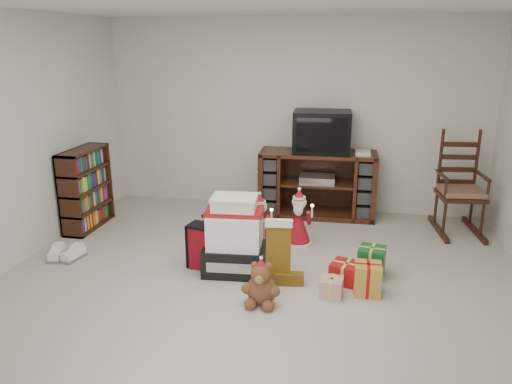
# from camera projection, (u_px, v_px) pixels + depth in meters

# --- Properties ---
(room) EXTENTS (5.01, 5.01, 2.51)m
(room) POSITION_uv_depth(u_px,v_px,m) (254.00, 158.00, 4.22)
(room) COLOR #A6A298
(room) RESTS_ON ground
(tv_stand) EXTENTS (1.50, 0.60, 0.84)m
(tv_stand) POSITION_uv_depth(u_px,v_px,m) (317.00, 184.00, 6.45)
(tv_stand) COLOR #492114
(tv_stand) RESTS_ON floor
(bookshelf) EXTENTS (0.27, 0.80, 0.98)m
(bookshelf) POSITION_uv_depth(u_px,v_px,m) (86.00, 190.00, 6.03)
(bookshelf) COLOR #33170D
(bookshelf) RESTS_ON floor
(rocking_chair) EXTENTS (0.60, 0.88, 1.25)m
(rocking_chair) POSITION_uv_depth(u_px,v_px,m) (459.00, 196.00, 5.93)
(rocking_chair) COLOR #33170D
(rocking_chair) RESTS_ON floor
(gift_pile) EXTENTS (0.65, 0.50, 0.76)m
(gift_pile) POSITION_uv_depth(u_px,v_px,m) (235.00, 240.00, 4.87)
(gift_pile) COLOR black
(gift_pile) RESTS_ON floor
(red_suitcase) EXTENTS (0.38, 0.25, 0.54)m
(red_suitcase) POSITION_uv_depth(u_px,v_px,m) (207.00, 247.00, 4.97)
(red_suitcase) COLOR maroon
(red_suitcase) RESTS_ON floor
(stocking) EXTENTS (0.31, 0.17, 0.63)m
(stocking) POSITION_uv_depth(u_px,v_px,m) (278.00, 251.00, 4.66)
(stocking) COLOR #0C7116
(stocking) RESTS_ON floor
(teddy_bear) EXTENTS (0.26, 0.23, 0.39)m
(teddy_bear) POSITION_uv_depth(u_px,v_px,m) (261.00, 286.00, 4.31)
(teddy_bear) COLOR brown
(teddy_bear) RESTS_ON floor
(santa_figurine) EXTENTS (0.32, 0.30, 0.65)m
(santa_figurine) POSITION_uv_depth(u_px,v_px,m) (298.00, 224.00, 5.55)
(santa_figurine) COLOR #A31121
(santa_figurine) RESTS_ON floor
(mrs_claus_figurine) EXTENTS (0.31, 0.29, 0.63)m
(mrs_claus_figurine) POSITION_uv_depth(u_px,v_px,m) (260.00, 227.00, 5.45)
(mrs_claus_figurine) COLOR #A31121
(mrs_claus_figurine) RESTS_ON floor
(sneaker_pair) EXTENTS (0.36, 0.31, 0.10)m
(sneaker_pair) POSITION_uv_depth(u_px,v_px,m) (65.00, 254.00, 5.24)
(sneaker_pair) COLOR white
(sneaker_pair) RESTS_ON floor
(gift_cluster) EXTENTS (0.52, 0.80, 0.24)m
(gift_cluster) POSITION_uv_depth(u_px,v_px,m) (357.00, 276.00, 4.61)
(gift_cluster) COLOR #A41214
(gift_cluster) RESTS_ON floor
(crt_television) EXTENTS (0.74, 0.56, 0.52)m
(crt_television) POSITION_uv_depth(u_px,v_px,m) (322.00, 132.00, 6.26)
(crt_television) COLOR black
(crt_television) RESTS_ON tv_stand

